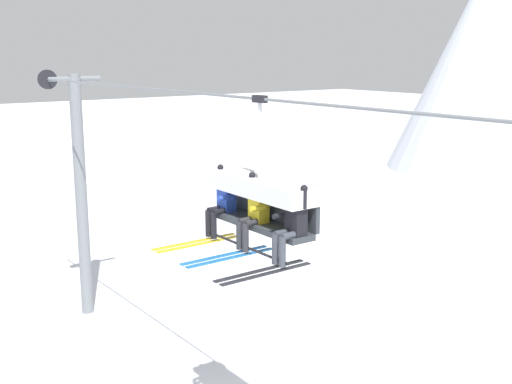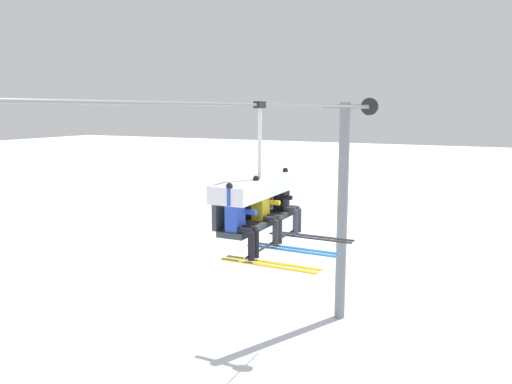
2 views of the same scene
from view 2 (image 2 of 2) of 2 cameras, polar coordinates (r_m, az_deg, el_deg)
The scene contains 6 objects.
lift_tower_far at distance 17.27m, azimuth 9.92°, elevation -1.69°, with size 0.36×1.88×7.64m.
lift_cable at distance 8.08m, azimuth -2.70°, elevation 9.98°, with size 20.42×0.05×0.05m.
chairlift_chair at distance 9.13m, azimuth -0.00°, elevation -0.27°, with size 2.38×0.74×2.54m.
skier_blue at distance 8.24m, azimuth -1.66°, elevation -3.31°, with size 0.48×1.70×1.34m.
skier_yellow at distance 9.09m, azimuth 1.20°, elevation -2.08°, with size 0.48×1.70×1.34m.
skier_black at distance 9.98m, azimuth 3.58°, elevation -1.06°, with size 0.48×1.70×1.34m.
Camera 2 is at (-6.14, -4.68, 7.29)m, focal length 35.00 mm.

